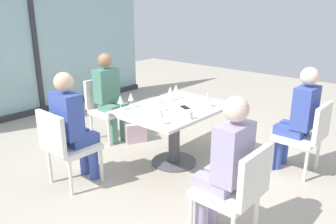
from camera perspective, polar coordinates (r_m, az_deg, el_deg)
ground_plane at (r=4.29m, az=1.02°, el=-8.56°), size 12.00×12.00×0.00m
window_wall_backdrop at (r=6.41m, az=-21.76°, el=10.43°), size 4.80×0.10×2.70m
dining_table_main at (r=4.07m, az=1.06°, el=-1.53°), size 1.31×0.95×0.73m
chair_near_window at (r=4.99m, az=-10.61°, el=1.16°), size 0.46×0.51×0.87m
chair_front_left at (r=2.82m, az=11.55°, el=-12.67°), size 0.46×0.50×0.87m
chair_front_right at (r=4.16m, az=22.52°, el=-3.42°), size 0.46×0.50×0.87m
chair_far_left at (r=3.74m, az=-17.05°, el=-5.16°), size 0.50×0.46×0.87m
person_near_window at (r=4.86m, az=-9.94°, el=3.21°), size 0.34×0.39×1.26m
person_front_left at (r=2.77m, az=9.83°, el=-8.37°), size 0.34×0.39×1.26m
person_front_right at (r=4.13m, az=21.44°, el=-0.45°), size 0.34×0.39×1.26m
person_far_left at (r=3.72m, az=-15.92°, el=-1.81°), size 0.39×0.34×1.26m
wine_glass_0 at (r=4.27m, az=0.40°, el=3.69°), size 0.07×0.07×0.18m
wine_glass_1 at (r=3.99m, az=-6.35°, el=2.55°), size 0.07×0.07×0.18m
wine_glass_2 at (r=4.02m, az=6.77°, el=2.66°), size 0.07×0.07×0.18m
wine_glass_3 at (r=3.40m, az=-1.34°, el=-0.08°), size 0.07×0.07×0.18m
wine_glass_4 at (r=4.39m, az=1.38°, el=4.06°), size 0.07×0.07×0.18m
wine_glass_5 at (r=3.90m, az=-8.12°, el=2.12°), size 0.07×0.07×0.18m
wine_glass_6 at (r=3.84m, az=-1.32°, el=2.02°), size 0.07×0.07×0.18m
coffee_cup at (r=3.60m, az=3.62°, el=-0.55°), size 0.08×0.08×0.09m
cell_phone_on_table at (r=4.01m, az=2.90°, el=0.81°), size 0.12×0.16×0.01m
handbag_0 at (r=4.87m, az=-5.56°, el=-3.48°), size 0.34×0.28×0.28m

